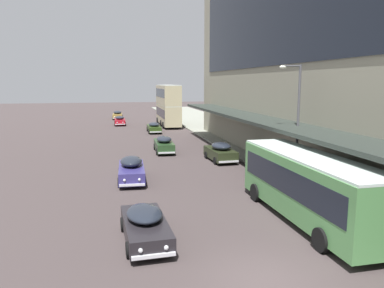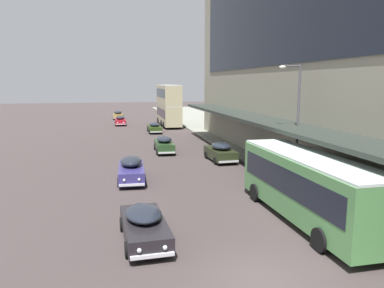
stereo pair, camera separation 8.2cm
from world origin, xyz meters
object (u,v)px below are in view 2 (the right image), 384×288
Objects in this scene: sedan_trailing_mid at (154,127)px; street_lamp at (296,117)px; transit_bus_kerbside_front at (168,104)px; sedan_second_near at (120,121)px; sedan_second_mid at (164,144)px; sedan_lead_near at (144,225)px; sedan_oncoming_front at (131,169)px; pedestrian_at_kerb at (331,186)px; sedan_far_back at (221,152)px; sedan_lead_mid at (118,115)px; transit_bus_kerbside_rear at (308,184)px.

sedan_trailing_mid is 29.60m from street_lamp.
transit_bus_kerbside_front is at bearing 67.55° from sedan_trailing_mid.
sedan_second_mid is (3.54, -25.03, 0.08)m from sedan_second_near.
street_lamp reaches higher than sedan_second_mid.
sedan_oncoming_front is (0.01, 10.17, 0.10)m from sedan_lead_near.
sedan_trailing_mid is 33.47m from pedestrian_at_kerb.
sedan_trailing_mid is 2.65× the size of pedestrian_at_kerb.
sedan_lead_near is 20.75m from sedan_second_mid.
transit_bus_kerbside_front is 2.48× the size of sedan_far_back.
street_lamp reaches higher than sedan_second_near.
pedestrian_at_kerb is (10.23, -53.32, 0.42)m from sedan_lead_mid.
transit_bus_kerbside_rear is 2.14× the size of sedan_second_mid.
sedan_lead_mid is at bearing 120.43° from transit_bus_kerbside_front.
sedan_far_back is 41.13m from sedan_lead_mid.
sedan_second_near is 2.44× the size of pedestrian_at_kerb.
transit_bus_kerbside_rear is 55.53m from sedan_lead_mid.
pedestrian_at_kerb reaches higher than sedan_oncoming_front.
sedan_trailing_mid is (-3.11, -7.53, -2.72)m from transit_bus_kerbside_front.
pedestrian_at_kerb is at bearing 35.31° from transit_bus_kerbside_rear.
transit_bus_kerbside_rear is 45.49m from sedan_second_near.
transit_bus_kerbside_rear is 20.26m from sedan_second_mid.
sedan_second_near is 25.28m from sedan_second_mid.
street_lamp is at bearing -85.82° from transit_bus_kerbside_front.
sedan_lead_near is at bearing -97.29° from sedan_trailing_mid.
sedan_far_back reaches higher than sedan_lead_mid.
sedan_far_back is (-0.07, 14.58, -1.08)m from transit_bus_kerbside_rear.
sedan_far_back is 9.39m from sedan_oncoming_front.
sedan_second_near is 0.59× the size of street_lamp.
sedan_second_mid is 0.63× the size of street_lamp.
sedan_lead_near is 0.61× the size of street_lamp.
sedan_far_back is at bearing -51.16° from sedan_second_mid.
transit_bus_kerbside_front is at bearing 80.18° from sedan_second_mid.
sedan_oncoming_front is 2.67× the size of pedestrian_at_kerb.
street_lamp reaches higher than sedan_lead_near.
sedan_far_back is at bearing -75.66° from sedan_second_near.
sedan_oncoming_front is at bearing -100.17° from sedan_trailing_mid.
sedan_second_near reaches higher than sedan_lead_near.
transit_bus_kerbside_front is 2.24× the size of sedan_trailing_mid.
transit_bus_kerbside_rear is at bearing -144.69° from pedestrian_at_kerb.
sedan_lead_mid reaches higher than sedan_trailing_mid.
sedan_trailing_mid is 1.01× the size of sedan_second_mid.
street_lamp is (10.26, -3.72, 3.77)m from sedan_oncoming_front.
sedan_lead_mid is at bearing 102.26° from sedan_trailing_mid.
street_lamp reaches higher than pedestrian_at_kerb.
sedan_oncoming_front is at bearing -90.09° from sedan_lead_mid.
sedan_second_mid is at bearing 128.84° from sedan_far_back.
street_lamp is at bearing 90.61° from pedestrian_at_kerb.
street_lamp is (10.06, -38.99, 3.87)m from sedan_second_near.
sedan_lead_near is 12.73m from street_lamp.
transit_bus_kerbside_rear reaches higher than sedan_second_near.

